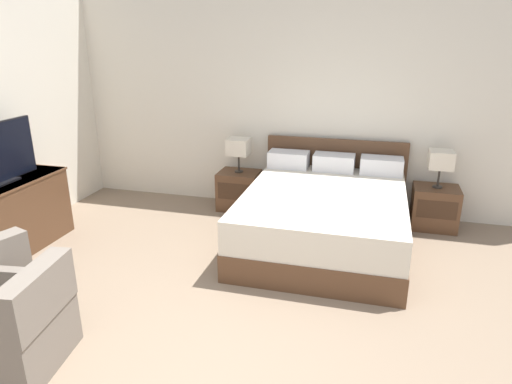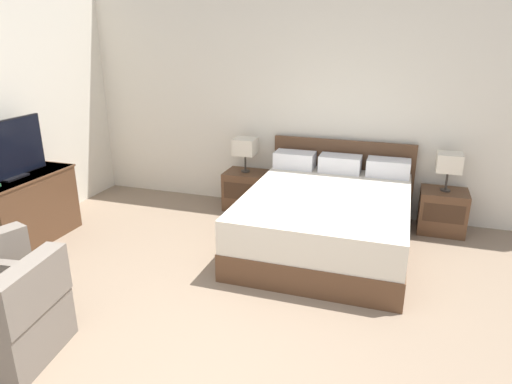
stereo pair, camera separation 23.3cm
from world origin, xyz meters
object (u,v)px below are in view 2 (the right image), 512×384
table_lamp_left (245,147)px  tv (8,151)px  nightstand_left (246,190)px  bed (327,217)px  dresser (26,208)px  nightstand_right (442,211)px  table_lamp_right (449,163)px  armchair_companion (8,321)px

table_lamp_left → tv: bearing=-137.0°
nightstand_left → bed: bearing=-33.0°
dresser → tv: size_ratio=1.23×
bed → tv: (-3.16, -1.03, 0.74)m
nightstand_right → table_lamp_left: 2.49m
bed → table_lamp_left: bearing=146.9°
table_lamp_left → table_lamp_right: (2.42, 0.00, 0.00)m
nightstand_right → tv: bearing=-157.5°
table_lamp_left → armchair_companion: size_ratio=0.57×
table_lamp_right → tv: tv is taller
bed → nightstand_left: size_ratio=4.11×
nightstand_right → dresser: (-4.37, -1.72, 0.14)m
bed → armchair_companion: (-1.82, -2.52, -0.04)m
tv → armchair_companion: (1.34, -1.49, -0.78)m
table_lamp_left → dresser: size_ratio=0.39×
bed → nightstand_right: size_ratio=4.11×
bed → table_lamp_right: bearing=33.1°
dresser → armchair_companion: 2.08m
bed → tv: 3.40m
table_lamp_right → nightstand_left: bearing=-180.0°
nightstand_left → table_lamp_left: bearing=90.0°
bed → table_lamp_left: 1.53m
nightstand_left → tv: 2.78m
bed → table_lamp_left: (-1.21, 0.79, 0.51)m
nightstand_left → nightstand_right: (2.42, 0.00, 0.00)m
nightstand_right → table_lamp_left: bearing=180.0°
tv → dresser: bearing=91.6°
dresser → tv: (0.00, -0.09, 0.67)m
table_lamp_right → tv: (-4.37, -1.82, 0.23)m
nightstand_left → table_lamp_right: bearing=0.0°
armchair_companion → table_lamp_right: bearing=47.5°
bed → nightstand_right: bearing=33.0°
tv → table_lamp_right: bearing=22.6°
armchair_companion → dresser: bearing=130.3°
nightstand_left → table_lamp_left: 0.58m
table_lamp_right → bed: bearing=-146.9°
dresser → tv: bearing=-88.4°
nightstand_left → tv: bearing=-137.0°
nightstand_left → table_lamp_right: size_ratio=1.18×
table_lamp_left → armchair_companion: (-0.60, -3.31, -0.55)m
nightstand_right → tv: size_ratio=0.56×
nightstand_left → table_lamp_right: table_lamp_right is taller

